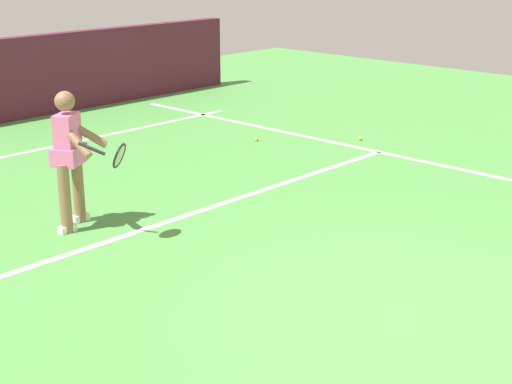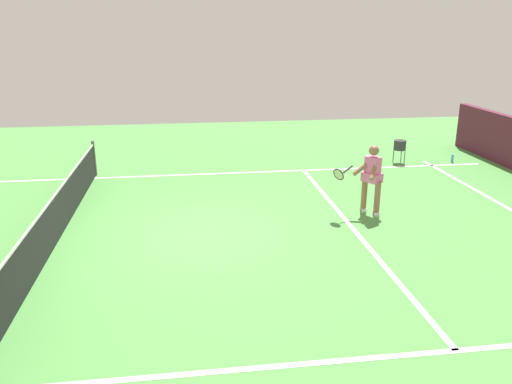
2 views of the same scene
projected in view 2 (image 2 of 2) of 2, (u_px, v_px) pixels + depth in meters
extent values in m
plane|color=#4C9342|center=(198.00, 234.00, 10.32)|extent=(25.03, 25.03, 0.00)
cube|color=white|center=(351.00, 226.00, 10.74)|extent=(8.77, 0.10, 0.01)
cube|color=white|center=(209.00, 372.00, 6.19)|extent=(0.10, 17.25, 0.01)
cube|color=white|center=(194.00, 174.00, 14.45)|extent=(0.10, 17.25, 0.01)
cylinder|color=#4C4C51|center=(94.00, 158.00, 14.23)|extent=(0.08, 0.08, 0.98)
cube|color=#232326|center=(55.00, 221.00, 9.84)|extent=(9.29, 0.02, 0.86)
cube|color=white|center=(52.00, 198.00, 9.70)|extent=(9.29, 0.02, 0.04)
cylinder|color=#8C6647|center=(377.00, 199.00, 11.22)|extent=(0.13, 0.13, 0.78)
cylinder|color=#8C6647|center=(364.00, 195.00, 11.49)|extent=(0.13, 0.13, 0.78)
cube|color=white|center=(376.00, 214.00, 11.33)|extent=(0.20, 0.10, 0.08)
cube|color=white|center=(363.00, 209.00, 11.59)|extent=(0.20, 0.10, 0.08)
cube|color=pink|center=(373.00, 168.00, 11.15)|extent=(0.38, 0.34, 0.52)
cube|color=pink|center=(372.00, 177.00, 11.22)|extent=(0.49, 0.45, 0.20)
sphere|color=#8C6647|center=(374.00, 151.00, 11.03)|extent=(0.22, 0.22, 0.22)
cylinder|color=#8C6647|center=(374.00, 170.00, 10.95)|extent=(0.45, 0.33, 0.37)
cylinder|color=#8C6647|center=(363.00, 167.00, 11.17)|extent=(0.15, 0.49, 0.37)
cylinder|color=black|center=(348.00, 169.00, 11.15)|extent=(0.19, 0.27, 0.14)
torus|color=black|center=(339.00, 174.00, 10.99)|extent=(0.30, 0.25, 0.28)
cylinder|color=beige|center=(339.00, 174.00, 10.99)|extent=(0.25, 0.20, 0.23)
cylinder|color=#333338|center=(400.00, 145.00, 15.55)|extent=(0.36, 0.36, 0.30)
cylinder|color=#333338|center=(393.00, 155.00, 15.76)|extent=(0.02, 0.02, 0.40)
cylinder|color=#333338|center=(405.00, 157.00, 15.56)|extent=(0.02, 0.02, 0.40)
cylinder|color=#333338|center=(401.00, 155.00, 15.79)|extent=(0.02, 0.02, 0.40)
sphere|color=#D1E533|center=(400.00, 140.00, 15.55)|extent=(0.07, 0.07, 0.07)
cylinder|color=#4C9EE5|center=(452.00, 158.00, 15.74)|extent=(0.07, 0.07, 0.24)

